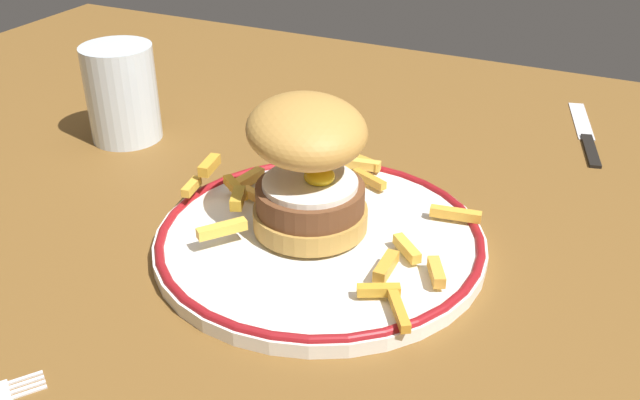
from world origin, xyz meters
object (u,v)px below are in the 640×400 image
at_px(dinner_plate, 320,238).
at_px(burger, 309,165).
at_px(knife, 587,136).
at_px(water_glass, 123,99).

height_order(dinner_plate, burger, burger).
bearing_deg(knife, water_glass, -154.74).
bearing_deg(dinner_plate, water_glass, 159.85).
relative_size(dinner_plate, knife, 1.58).
relative_size(burger, knife, 0.81).
bearing_deg(knife, burger, -120.66).
height_order(dinner_plate, knife, dinner_plate).
distance_m(burger, knife, 0.38).
height_order(burger, water_glass, burger).
xyz_separation_m(dinner_plate, burger, (-0.01, 0.01, 0.06)).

